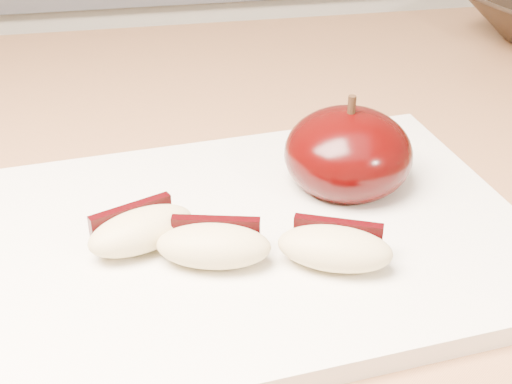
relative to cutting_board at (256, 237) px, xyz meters
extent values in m
cube|color=silver|center=(-0.06, 0.79, -0.46)|extent=(2.40, 0.60, 0.90)
cube|color=#A27246|center=(-0.06, 0.09, -0.03)|extent=(1.64, 0.64, 0.04)
cube|color=silver|center=(0.00, 0.00, 0.00)|extent=(0.34, 0.26, 0.01)
ellipsoid|color=black|center=(0.07, 0.04, 0.03)|extent=(0.09, 0.09, 0.06)
cylinder|color=black|center=(0.07, 0.04, 0.06)|extent=(0.01, 0.01, 0.01)
ellipsoid|color=#CAB580|center=(-0.07, -0.01, 0.02)|extent=(0.07, 0.05, 0.02)
cube|color=black|center=(-0.07, 0.01, 0.02)|extent=(0.05, 0.02, 0.02)
ellipsoid|color=#CAB580|center=(-0.03, -0.03, 0.02)|extent=(0.07, 0.04, 0.02)
cube|color=black|center=(-0.03, -0.02, 0.02)|extent=(0.05, 0.02, 0.02)
ellipsoid|color=#CAB580|center=(0.03, -0.04, 0.02)|extent=(0.07, 0.05, 0.02)
cube|color=black|center=(0.04, -0.03, 0.02)|extent=(0.05, 0.02, 0.02)
camera|label=1|loc=(-0.06, -0.34, 0.24)|focal=50.00mm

